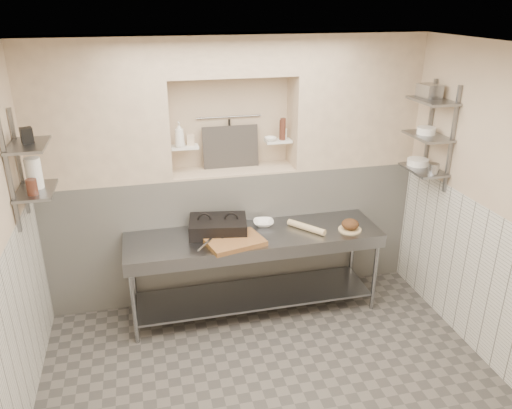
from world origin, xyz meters
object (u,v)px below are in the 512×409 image
object	(u,v)px
panini_press	(218,226)
mixing_bowl	(263,223)
bread_loaf	(350,224)
jug_left	(34,173)
rolling_pin	(306,227)
prep_table	(254,257)
bottle_soap	(179,135)
bowl_alcove	(270,139)
cutting_board	(235,242)

from	to	relation	value
panini_press	mixing_bowl	world-z (taller)	panini_press
mixing_bowl	bread_loaf	distance (m)	0.90
jug_left	rolling_pin	bearing A→B (deg)	1.59
mixing_bowl	rolling_pin	distance (m)	0.46
prep_table	panini_press	xyz separation A→B (m)	(-0.35, 0.11, 0.34)
prep_table	jug_left	xyz separation A→B (m)	(-1.94, -0.09, 1.10)
rolling_pin	bottle_soap	world-z (taller)	bottle_soap
panini_press	mixing_bowl	size ratio (longest dim) A/B	2.94
jug_left	bread_loaf	bearing A→B (deg)	-0.67
bottle_soap	bowl_alcove	bearing A→B (deg)	0.98
rolling_pin	bread_loaf	xyz separation A→B (m)	(0.44, -0.10, 0.03)
bottle_soap	jug_left	size ratio (longest dim) A/B	0.98
prep_table	bowl_alcove	xyz separation A→B (m)	(0.31, 0.55, 1.09)
mixing_bowl	bread_loaf	bearing A→B (deg)	-21.02
bread_loaf	jug_left	world-z (taller)	jug_left
prep_table	panini_press	bearing A→B (deg)	162.25
rolling_pin	bowl_alcove	distance (m)	1.01
prep_table	bowl_alcove	world-z (taller)	bowl_alcove
cutting_board	bread_loaf	distance (m)	1.22
cutting_board	rolling_pin	bearing A→B (deg)	9.53
mixing_bowl	jug_left	xyz separation A→B (m)	(-2.09, -0.29, 0.82)
rolling_pin	jug_left	distance (m)	2.62
prep_table	rolling_pin	world-z (taller)	rolling_pin
prep_table	jug_left	bearing A→B (deg)	-177.27
bread_loaf	jug_left	distance (m)	3.03
prep_table	bread_loaf	size ratio (longest dim) A/B	14.61
prep_table	mixing_bowl	xyz separation A→B (m)	(0.15, 0.20, 0.28)
panini_press	bottle_soap	distance (m)	1.00
panini_press	cutting_board	xyz separation A→B (m)	(0.12, -0.27, -0.05)
prep_table	jug_left	distance (m)	2.23
jug_left	cutting_board	bearing A→B (deg)	-2.07
bowl_alcove	bread_loaf	bearing A→B (deg)	-44.74
mixing_bowl	bread_loaf	xyz separation A→B (m)	(0.84, -0.32, 0.04)
bread_loaf	panini_press	bearing A→B (deg)	169.85
cutting_board	jug_left	xyz separation A→B (m)	(-1.71, 0.06, 0.82)
prep_table	bread_loaf	xyz separation A→B (m)	(0.98, -0.13, 0.32)
bowl_alcove	mixing_bowl	bearing A→B (deg)	-114.52
rolling_pin	bottle_soap	size ratio (longest dim) A/B	1.69
bottle_soap	bread_loaf	bearing A→B (deg)	-21.87
mixing_bowl	bottle_soap	world-z (taller)	bottle_soap
cutting_board	mixing_bowl	distance (m)	0.52
bread_loaf	bowl_alcove	size ratio (longest dim) A/B	1.39
cutting_board	panini_press	bearing A→B (deg)	113.90
rolling_pin	bottle_soap	distance (m)	1.60
prep_table	bottle_soap	bearing A→B (deg)	140.86
jug_left	panini_press	bearing A→B (deg)	7.34
panini_press	jug_left	size ratio (longest dim) A/B	2.39
prep_table	bottle_soap	distance (m)	1.46
jug_left	bowl_alcove	bearing A→B (deg)	15.86
bottle_soap	bowl_alcove	distance (m)	0.96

